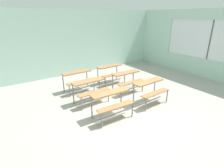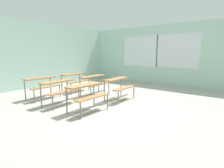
# 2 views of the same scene
# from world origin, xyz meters

# --- Properties ---
(ground) EXTENTS (10.00, 9.00, 0.05)m
(ground) POSITION_xyz_m (0.00, 0.00, -0.03)
(ground) COLOR #ADA89E
(wall_back) EXTENTS (10.00, 0.12, 3.00)m
(wall_back) POSITION_xyz_m (0.00, 4.50, 1.50)
(wall_back) COLOR silver
(wall_back) RESTS_ON ground
(wall_right) EXTENTS (0.12, 9.00, 3.00)m
(wall_right) POSITION_xyz_m (5.00, -0.13, 1.45)
(wall_right) COLOR silver
(wall_right) RESTS_ON ground
(desk_bench_r0c0) EXTENTS (1.12, 0.62, 0.74)m
(desk_bench_r0c0) POSITION_xyz_m (-0.54, 0.07, 0.56)
(desk_bench_r0c0) COLOR #A87547
(desk_bench_r0c0) RESTS_ON ground
(desk_bench_r0c1) EXTENTS (1.12, 0.62, 0.74)m
(desk_bench_r0c1) POSITION_xyz_m (0.98, 0.08, 0.56)
(desk_bench_r0c1) COLOR #A87547
(desk_bench_r0c1) RESTS_ON ground
(desk_bench_r1c0) EXTENTS (1.12, 0.63, 0.74)m
(desk_bench_r1c0) POSITION_xyz_m (-0.59, 1.22, 0.56)
(desk_bench_r1c0) COLOR #A87547
(desk_bench_r1c0) RESTS_ON ground
(desk_bench_r1c1) EXTENTS (1.10, 0.59, 0.74)m
(desk_bench_r1c1) POSITION_xyz_m (0.96, 1.22, 0.56)
(desk_bench_r1c1) COLOR #A87547
(desk_bench_r1c1) RESTS_ON ground
(desk_bench_r2c0) EXTENTS (1.12, 0.62, 0.74)m
(desk_bench_r2c0) POSITION_xyz_m (-0.51, 2.33, 0.56)
(desk_bench_r2c0) COLOR #A87547
(desk_bench_r2c0) RESTS_ON ground
(desk_bench_r2c1) EXTENTS (1.12, 0.62, 0.74)m
(desk_bench_r2c1) POSITION_xyz_m (0.97, 2.32, 0.56)
(desk_bench_r2c1) COLOR #A87547
(desk_bench_r2c1) RESTS_ON ground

